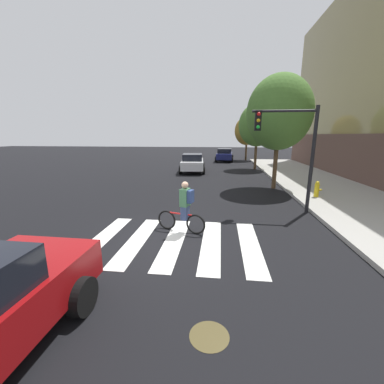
# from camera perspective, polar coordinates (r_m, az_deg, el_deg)

# --- Properties ---
(ground_plane) EXTENTS (120.00, 120.00, 0.00)m
(ground_plane) POSITION_cam_1_polar(r_m,az_deg,el_deg) (7.50, -7.84, -11.33)
(ground_plane) COLOR black
(crosswalk_stripes) EXTENTS (5.01, 3.54, 0.01)m
(crosswalk_stripes) POSITION_cam_1_polar(r_m,az_deg,el_deg) (7.40, -4.30, -11.54)
(crosswalk_stripes) COLOR silver
(crosswalk_stripes) RESTS_ON ground
(manhole_cover) EXTENTS (0.64, 0.64, 0.01)m
(manhole_cover) POSITION_cam_1_polar(r_m,az_deg,el_deg) (4.46, 4.08, -30.70)
(manhole_cover) COLOR #473D1E
(manhole_cover) RESTS_ON ground
(sedan_mid) EXTENTS (2.40, 4.63, 1.55)m
(sedan_mid) POSITION_cam_1_polar(r_m,az_deg,el_deg) (21.11, 0.12, 6.95)
(sedan_mid) COLOR silver
(sedan_mid) RESTS_ON ground
(sedan_far) EXTENTS (2.29, 4.54, 1.54)m
(sedan_far) POSITION_cam_1_polar(r_m,az_deg,el_deg) (30.19, 7.67, 8.70)
(sedan_far) COLOR navy
(sedan_far) RESTS_ON ground
(cyclist) EXTENTS (1.65, 0.55, 1.69)m
(cyclist) POSITION_cam_1_polar(r_m,az_deg,el_deg) (7.78, -1.85, -3.65)
(cyclist) COLOR black
(cyclist) RESTS_ON ground
(traffic_light_near) EXTENTS (2.47, 0.28, 4.20)m
(traffic_light_near) POSITION_cam_1_polar(r_m,az_deg,el_deg) (10.35, 22.43, 10.91)
(traffic_light_near) COLOR black
(traffic_light_near) RESTS_ON ground
(fire_hydrant) EXTENTS (0.33, 0.22, 0.78)m
(fire_hydrant) POSITION_cam_1_polar(r_m,az_deg,el_deg) (13.31, 27.31, 0.59)
(fire_hydrant) COLOR gold
(fire_hydrant) RESTS_ON sidewalk
(street_tree_near) EXTENTS (3.60, 3.60, 6.41)m
(street_tree_near) POSITION_cam_1_polar(r_m,az_deg,el_deg) (15.06, 19.84, 17.13)
(street_tree_near) COLOR #4C3823
(street_tree_near) RESTS_ON ground
(street_tree_mid) EXTENTS (3.34, 3.34, 5.94)m
(street_tree_mid) POSITION_cam_1_polar(r_m,az_deg,el_deg) (23.48, 15.11, 14.98)
(street_tree_mid) COLOR #4C3823
(street_tree_mid) RESTS_ON ground
(street_tree_far) EXTENTS (3.03, 3.03, 5.39)m
(street_tree_far) POSITION_cam_1_polar(r_m,az_deg,el_deg) (31.73, 12.82, 13.85)
(street_tree_far) COLOR #4C3823
(street_tree_far) RESTS_ON ground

